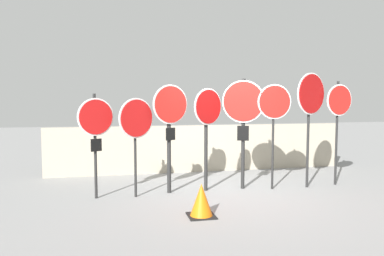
# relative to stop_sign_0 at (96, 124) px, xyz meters

# --- Properties ---
(ground_plane) EXTENTS (40.00, 40.00, 0.00)m
(ground_plane) POSITION_rel_stop_sign_0_xyz_m (2.71, -0.10, -1.50)
(ground_plane) COLOR gray
(fence_back) EXTENTS (8.26, 0.12, 1.27)m
(fence_back) POSITION_rel_stop_sign_0_xyz_m (2.71, 2.30, -0.86)
(fence_back) COLOR #A89E89
(fence_back) RESTS_ON ground
(stop_sign_0) EXTENTS (0.69, 0.34, 2.11)m
(stop_sign_0) POSITION_rel_stop_sign_0_xyz_m (0.00, 0.00, 0.00)
(stop_sign_0) COLOR black
(stop_sign_0) RESTS_ON ground
(stop_sign_1) EXTENTS (0.71, 0.43, 2.02)m
(stop_sign_1) POSITION_rel_stop_sign_0_xyz_m (0.79, -0.06, 0.02)
(stop_sign_1) COLOR black
(stop_sign_1) RESTS_ON ground
(stop_sign_2) EXTENTS (0.77, 0.34, 2.30)m
(stop_sign_2) POSITION_rel_stop_sign_0_xyz_m (1.51, 0.13, 0.11)
(stop_sign_2) COLOR black
(stop_sign_2) RESTS_ON ground
(stop_sign_3) EXTENTS (0.70, 0.41, 2.23)m
(stop_sign_3) POSITION_rel_stop_sign_0_xyz_m (2.33, 0.15, 0.09)
(stop_sign_3) COLOR black
(stop_sign_3) RESTS_ON ground
(stop_sign_4) EXTENTS (0.87, 0.38, 2.44)m
(stop_sign_4) POSITION_rel_stop_sign_0_xyz_m (3.13, 0.14, 0.22)
(stop_sign_4) COLOR black
(stop_sign_4) RESTS_ON ground
(stop_sign_5) EXTENTS (0.76, 0.12, 2.32)m
(stop_sign_5) POSITION_rel_stop_sign_0_xyz_m (3.78, -0.04, 0.30)
(stop_sign_5) COLOR black
(stop_sign_5) RESTS_ON ground
(stop_sign_6) EXTENTS (0.86, 0.40, 2.58)m
(stop_sign_6) POSITION_rel_stop_sign_0_xyz_m (4.64, -0.04, 0.46)
(stop_sign_6) COLOR black
(stop_sign_6) RESTS_ON ground
(stop_sign_7) EXTENTS (0.71, 0.18, 2.41)m
(stop_sign_7) POSITION_rel_stop_sign_0_xyz_m (5.41, 0.05, 0.30)
(stop_sign_7) COLOR black
(stop_sign_7) RESTS_ON ground
(traffic_cone_0) EXTENTS (0.46, 0.46, 0.57)m
(traffic_cone_0) POSITION_rel_stop_sign_0_xyz_m (1.79, -1.53, -1.22)
(traffic_cone_0) COLOR black
(traffic_cone_0) RESTS_ON ground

